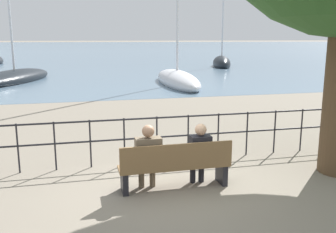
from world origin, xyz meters
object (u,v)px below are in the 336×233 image
Objects in this scene: park_bench at (175,166)px; seated_person_left at (148,154)px; sailboat_4 at (222,63)px; sailboat_1 at (15,77)px; sailboat_2 at (177,79)px; seated_person_right at (200,151)px.

park_bench is 1.68× the size of seated_person_left.
sailboat_1 is at bearing -135.86° from sailboat_4.
seated_person_left is 0.10× the size of sailboat_2.
sailboat_2 is (4.33, 15.61, -0.12)m from park_bench.
sailboat_4 is at bearing 67.23° from seated_person_right.
sailboat_1 reaches higher than sailboat_4.
sailboat_2 reaches higher than seated_person_left.
park_bench is 0.16× the size of sailboat_1.
sailboat_4 is at bearing 46.21° from sailboat_1.
seated_person_left reaches higher than park_bench.
sailboat_2 is at bearing -104.59° from sailboat_4.
sailboat_2 is at bearing -3.03° from sailboat_1.
sailboat_4 is (18.04, 9.11, 0.08)m from sailboat_1.
seated_person_right reaches higher than park_bench.
seated_person_right is 16.00m from sailboat_2.
park_bench is 20.43m from sailboat_1.
sailboat_2 is 1.27× the size of sailboat_4.
sailboat_4 is at bearing 66.46° from park_bench.
seated_person_right is 31.13m from sailboat_4.
sailboat_4 is (12.54, 28.78, -0.08)m from park_bench.
sailboat_1 is 1.26× the size of sailboat_4.
sailboat_2 is (9.83, -4.06, 0.04)m from sailboat_1.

